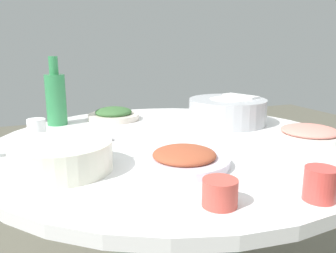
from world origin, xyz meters
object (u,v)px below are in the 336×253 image
at_px(tea_cup_near, 220,193).
at_px(tea_cup_far, 320,184).
at_px(round_dining_table, 172,180).
at_px(soup_bowl, 62,157).
at_px(rice_bowl, 227,111).
at_px(dish_greens, 114,115).
at_px(tea_cup_side, 37,127).
at_px(green_bottle, 56,98).
at_px(dish_stirfry, 184,158).
at_px(dish_shrimp, 309,133).

relative_size(tea_cup_near, tea_cup_far, 1.02).
xyz_separation_m(round_dining_table, soup_bowl, (-0.15, 0.36, 0.17)).
xyz_separation_m(rice_bowl, soup_bowl, (-0.31, 0.67, -0.02)).
bearing_deg(tea_cup_near, tea_cup_far, -104.48).
relative_size(dish_greens, tea_cup_near, 3.03).
distance_m(round_dining_table, tea_cup_side, 0.51).
height_order(dish_greens, green_bottle, green_bottle).
relative_size(round_dining_table, green_bottle, 4.44).
distance_m(soup_bowl, dish_stirfry, 0.31).
height_order(dish_shrimp, dish_greens, dish_greens).
bearing_deg(dish_shrimp, dish_greens, 45.68).
bearing_deg(rice_bowl, dish_stirfry, 137.06).
height_order(round_dining_table, tea_cup_side, tea_cup_side).
bearing_deg(round_dining_table, dish_shrimp, -107.70).
bearing_deg(rice_bowl, round_dining_table, 117.50).
xyz_separation_m(dish_stirfry, tea_cup_side, (0.47, 0.35, 0.01)).
bearing_deg(tea_cup_side, dish_greens, -61.84).
distance_m(tea_cup_far, tea_cup_side, 0.92).
relative_size(soup_bowl, dish_stirfry, 1.16).
relative_size(dish_shrimp, green_bottle, 0.90).
relative_size(round_dining_table, soup_bowl, 4.28).
distance_m(rice_bowl, soup_bowl, 0.74).
height_order(dish_shrimp, green_bottle, green_bottle).
bearing_deg(tea_cup_far, rice_bowl, -15.75).
height_order(dish_greens, tea_cup_side, tea_cup_side).
relative_size(rice_bowl, tea_cup_near, 4.33).
bearing_deg(soup_bowl, rice_bowl, -65.00).
height_order(soup_bowl, dish_greens, soup_bowl).
height_order(dish_shrimp, tea_cup_far, tea_cup_far).
relative_size(rice_bowl, dish_shrimp, 1.28).
bearing_deg(tea_cup_side, dish_stirfry, -142.82).
xyz_separation_m(dish_shrimp, green_bottle, (0.53, 0.78, 0.09)).
bearing_deg(tea_cup_far, dish_greens, 13.24).
xyz_separation_m(tea_cup_near, tea_cup_side, (0.70, 0.32, 0.00)).
height_order(soup_bowl, dish_stirfry, soup_bowl).
distance_m(dish_greens, tea_cup_far, 0.95).
bearing_deg(rice_bowl, dish_shrimp, -154.56).
height_order(dish_shrimp, tea_cup_side, tea_cup_side).
relative_size(round_dining_table, dish_shrimp, 4.96).
xyz_separation_m(soup_bowl, tea_cup_near, (-0.32, -0.27, -0.01)).
height_order(soup_bowl, tea_cup_side, soup_bowl).
xyz_separation_m(rice_bowl, green_bottle, (0.23, 0.64, 0.06)).
xyz_separation_m(round_dining_table, dish_shrimp, (-0.14, -0.45, 0.16)).
relative_size(soup_bowl, green_bottle, 1.04).
relative_size(dish_shrimp, tea_cup_near, 3.37).
xyz_separation_m(round_dining_table, rice_bowl, (0.16, -0.30, 0.19)).
bearing_deg(round_dining_table, rice_bowl, -62.50).
distance_m(soup_bowl, dish_greens, 0.61).
xyz_separation_m(dish_greens, green_bottle, (-0.01, 0.23, 0.09)).
bearing_deg(soup_bowl, dish_greens, -25.02).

